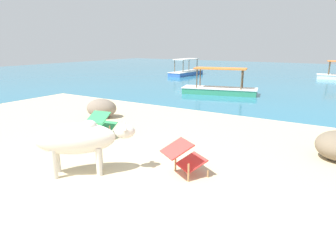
# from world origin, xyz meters

# --- Properties ---
(sand_beach) EXTENTS (18.00, 14.00, 0.04)m
(sand_beach) POSITION_xyz_m (0.00, 0.00, 0.02)
(sand_beach) COLOR #CCB78E
(sand_beach) RESTS_ON ground
(water_surface) EXTENTS (60.00, 36.00, 0.03)m
(water_surface) POSITION_xyz_m (0.00, 22.00, 0.00)
(water_surface) COLOR teal
(water_surface) RESTS_ON ground
(cow) EXTENTS (1.63, 1.51, 1.04)m
(cow) POSITION_xyz_m (-0.86, 0.80, 0.73)
(cow) COLOR beige
(cow) RESTS_ON sand_beach
(deck_chair_near) EXTENTS (0.67, 0.85, 0.68)m
(deck_chair_near) POSITION_xyz_m (-2.18, 2.75, 0.42)
(deck_chair_near) COLOR #A37A4C
(deck_chair_near) RESTS_ON sand_beach
(deck_chair_far) EXTENTS (0.86, 0.93, 0.68)m
(deck_chair_far) POSITION_xyz_m (0.86, 1.75, 0.42)
(deck_chair_far) COLOR #A37A4C
(deck_chair_far) RESTS_ON sand_beach
(shore_rock_medium) EXTENTS (1.21, 1.08, 0.63)m
(shore_rock_medium) POSITION_xyz_m (-3.71, 4.31, 0.36)
(shore_rock_medium) COLOR gray
(shore_rock_medium) RESTS_ON sand_beach
(boat_green) EXTENTS (3.84, 1.99, 1.29)m
(boat_green) POSITION_xyz_m (-2.30, 11.13, 0.29)
(boat_green) COLOR #338E66
(boat_green) RESTS_ON water_surface
(boat_blue) EXTENTS (1.33, 3.72, 1.29)m
(boat_blue) POSITION_xyz_m (-8.15, 18.41, 0.29)
(boat_blue) COLOR #3866B7
(boat_blue) RESTS_ON water_surface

